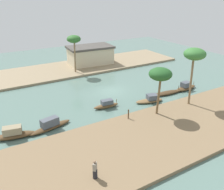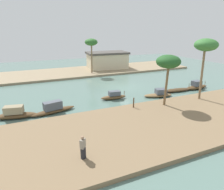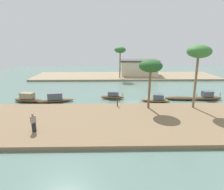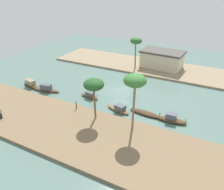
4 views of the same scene
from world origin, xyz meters
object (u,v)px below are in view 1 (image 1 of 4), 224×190
(sampan_midstream, at_px, (50,125))
(sampan_with_red_awning, at_px, (167,93))
(sampan_foreground, at_px, (150,99))
(palm_tree_right_tall, at_px, (74,40))
(sampan_with_tall_canopy, at_px, (106,105))
(palm_tree_left_far, at_px, (195,55))
(palm_tree_left_near, at_px, (160,75))
(sampan_open_hull, at_px, (14,134))
(person_on_near_bank, at_px, (95,171))
(mooring_post, at_px, (128,114))
(sampan_upstream_small, at_px, (186,87))
(riverside_building, at_px, (90,55))

(sampan_midstream, xyz_separation_m, sampan_with_red_awning, (17.53, 0.81, -0.28))
(sampan_foreground, height_order, palm_tree_right_tall, palm_tree_right_tall)
(sampan_with_tall_canopy, distance_m, palm_tree_left_far, 12.41)
(palm_tree_left_near, bearing_deg, sampan_foreground, 62.86)
(sampan_open_hull, bearing_deg, palm_tree_right_tall, 61.51)
(person_on_near_bank, height_order, mooring_post, person_on_near_bank)
(sampan_upstream_small, xyz_separation_m, palm_tree_left_far, (-3.92, -4.16, 6.33))
(sampan_with_tall_canopy, xyz_separation_m, palm_tree_right_tall, (1.91, 14.77, 5.69))
(sampan_midstream, height_order, person_on_near_bank, person_on_near_bank)
(sampan_midstream, bearing_deg, palm_tree_left_near, -28.66)
(sampan_with_red_awning, bearing_deg, palm_tree_left_far, -88.35)
(sampan_foreground, xyz_separation_m, palm_tree_right_tall, (-4.04, 16.28, 5.73))
(sampan_with_red_awning, distance_m, palm_tree_left_near, 8.75)
(sampan_foreground, distance_m, person_on_near_bank, 16.16)
(palm_tree_left_near, bearing_deg, riverside_building, 83.91)
(sampan_with_tall_canopy, relative_size, palm_tree_right_tall, 0.52)
(sampan_midstream, xyz_separation_m, palm_tree_right_tall, (9.72, 16.23, 5.63))
(sampan_upstream_small, xyz_separation_m, riverside_building, (-6.78, 19.15, 1.72))
(sampan_foreground, distance_m, palm_tree_left_far, 8.04)
(mooring_post, distance_m, riverside_building, 23.57)
(sampan_upstream_small, height_order, sampan_with_tall_canopy, sampan_upstream_small)
(riverside_building, bearing_deg, sampan_upstream_small, -66.56)
(sampan_open_hull, height_order, riverside_building, riverside_building)
(palm_tree_left_near, relative_size, palm_tree_right_tall, 0.87)
(person_on_near_bank, bearing_deg, mooring_post, 174.35)
(sampan_foreground, bearing_deg, palm_tree_left_far, -30.10)
(sampan_foreground, bearing_deg, palm_tree_right_tall, 117.74)
(mooring_post, bearing_deg, palm_tree_left_near, -11.98)
(riverside_building, bearing_deg, sampan_midstream, -122.03)
(sampan_upstream_small, height_order, sampan_midstream, sampan_midstream)
(person_on_near_bank, xyz_separation_m, palm_tree_left_far, (16.61, 6.07, 5.68))
(mooring_post, bearing_deg, sampan_with_red_awning, 21.63)
(sampan_midstream, relative_size, sampan_foreground, 1.23)
(sampan_open_hull, relative_size, person_on_near_bank, 2.59)
(sampan_upstream_small, distance_m, palm_tree_right_tall, 20.12)
(mooring_post, bearing_deg, riverside_building, 74.87)
(sampan_open_hull, distance_m, riverside_building, 26.83)
(palm_tree_right_tall, bearing_deg, person_on_near_bank, -109.36)
(sampan_midstream, bearing_deg, sampan_open_hull, 165.21)
(sampan_midstream, bearing_deg, sampan_with_red_awning, -9.09)
(mooring_post, height_order, palm_tree_right_tall, palm_tree_right_tall)
(sampan_open_hull, distance_m, sampan_upstream_small, 24.95)
(sampan_midstream, height_order, riverside_building, riverside_building)
(sampan_with_tall_canopy, distance_m, palm_tree_right_tall, 15.95)
(sampan_open_hull, bearing_deg, palm_tree_left_far, 1.70)
(sampan_open_hull, xyz_separation_m, sampan_foreground, (17.50, -0.25, -0.10))
(sampan_upstream_small, bearing_deg, palm_tree_left_far, -137.06)
(palm_tree_left_near, bearing_deg, mooring_post, 168.02)
(sampan_upstream_small, xyz_separation_m, sampan_with_red_awning, (-3.68, 0.09, -0.22))
(sampan_foreground, relative_size, palm_tree_left_near, 0.71)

